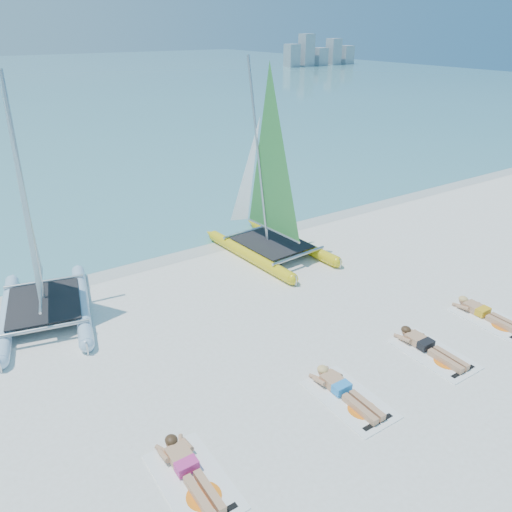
{
  "coord_description": "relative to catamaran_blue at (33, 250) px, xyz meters",
  "views": [
    {
      "loc": [
        -5.28,
        -7.95,
        6.65
      ],
      "look_at": [
        0.77,
        1.2,
        1.5
      ],
      "focal_mm": 35.0,
      "sensor_mm": 36.0,
      "label": 1
    }
  ],
  "objects": [
    {
      "name": "sunbather_c",
      "position": [
        6.74,
        -6.31,
        -1.65
      ],
      "size": [
        0.37,
        1.73,
        0.26
      ],
      "color": "tan",
      "rests_on": "towel_c"
    },
    {
      "name": "towel_c",
      "position": [
        6.74,
        -6.5,
        -1.76
      ],
      "size": [
        1.0,
        1.85,
        0.02
      ],
      "primitive_type": "cube",
      "color": "white",
      "rests_on": "ground"
    },
    {
      "name": "wet_sand_strip",
      "position": [
        3.76,
        1.57,
        -1.76
      ],
      "size": [
        140.0,
        1.4,
        0.01
      ],
      "primitive_type": "cube",
      "color": "silver",
      "rests_on": "ground"
    },
    {
      "name": "towel_d",
      "position": [
        9.07,
        -6.35,
        -1.76
      ],
      "size": [
        1.0,
        1.85,
        0.02
      ],
      "primitive_type": "cube",
      "color": "white",
      "rests_on": "ground"
    },
    {
      "name": "towel_a",
      "position": [
        0.78,
        -6.6,
        -1.76
      ],
      "size": [
        1.0,
        1.85,
        0.02
      ],
      "primitive_type": "cube",
      "color": "white",
      "rests_on": "ground"
    },
    {
      "name": "catamaran_yellow",
      "position": [
        6.79,
        0.29,
        0.13
      ],
      "size": [
        2.44,
        4.8,
        6.02
      ],
      "rotation": [
        0.0,
        0.0,
        0.08
      ],
      "color": "yellow",
      "rests_on": "ground"
    },
    {
      "name": "catamaran_blue",
      "position": [
        0.0,
        0.0,
        0.0
      ],
      "size": [
        2.98,
        4.69,
        5.92
      ],
      "rotation": [
        0.0,
        0.0,
        -0.22
      ],
      "color": "#A8C5DD",
      "rests_on": "ground"
    },
    {
      "name": "ground",
      "position": [
        3.76,
        -3.93,
        -1.77
      ],
      "size": [
        140.0,
        140.0,
        0.0
      ],
      "primitive_type": "plane",
      "color": "white",
      "rests_on": "ground"
    },
    {
      "name": "sunbather_d",
      "position": [
        9.07,
        -6.16,
        -1.65
      ],
      "size": [
        0.37,
        1.73,
        0.26
      ],
      "color": "tan",
      "rests_on": "towel_d"
    },
    {
      "name": "distant_skyline",
      "position": [
        57.47,
        58.07,
        0.17
      ],
      "size": [
        14.0,
        2.0,
        5.0
      ],
      "color": "#A0A6B1",
      "rests_on": "ground"
    },
    {
      "name": "sunbather_b",
      "position": [
        4.18,
        -6.36,
        -1.65
      ],
      "size": [
        0.37,
        1.73,
        0.26
      ],
      "color": "tan",
      "rests_on": "towel_b"
    },
    {
      "name": "towel_b",
      "position": [
        4.18,
        -6.55,
        -1.76
      ],
      "size": [
        1.0,
        1.85,
        0.02
      ],
      "primitive_type": "cube",
      "color": "white",
      "rests_on": "ground"
    },
    {
      "name": "sunbather_a",
      "position": [
        0.78,
        -6.4,
        -1.65
      ],
      "size": [
        0.37,
        1.73,
        0.26
      ],
      "color": "tan",
      "rests_on": "towel_a"
    }
  ]
}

